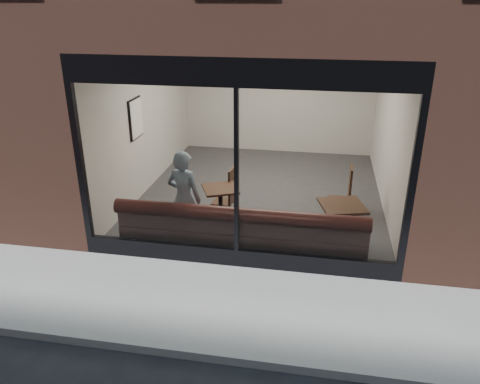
% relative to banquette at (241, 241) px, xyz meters
% --- Properties ---
extents(ground, '(120.00, 120.00, 0.00)m').
position_rel_banquette_xyz_m(ground, '(0.00, -2.45, -0.23)').
color(ground, black).
rests_on(ground, ground).
extents(sidewalk_near, '(40.00, 2.00, 0.01)m').
position_rel_banquette_xyz_m(sidewalk_near, '(0.00, -1.45, -0.22)').
color(sidewalk_near, gray).
rests_on(sidewalk_near, ground).
extents(kerb_near, '(40.00, 0.10, 0.12)m').
position_rel_banquette_xyz_m(kerb_near, '(0.00, -2.50, -0.17)').
color(kerb_near, gray).
rests_on(kerb_near, ground).
extents(host_building_pier_left, '(2.50, 12.00, 3.20)m').
position_rel_banquette_xyz_m(host_building_pier_left, '(-3.75, 5.55, 1.38)').
color(host_building_pier_left, brown).
rests_on(host_building_pier_left, ground).
extents(host_building_pier_right, '(2.50, 12.00, 3.20)m').
position_rel_banquette_xyz_m(host_building_pier_right, '(3.75, 5.55, 1.38)').
color(host_building_pier_right, brown).
rests_on(host_building_pier_right, ground).
extents(host_building_backfill, '(5.00, 6.00, 3.20)m').
position_rel_banquette_xyz_m(host_building_backfill, '(0.00, 8.55, 1.38)').
color(host_building_backfill, brown).
rests_on(host_building_backfill, ground).
extents(cafe_floor, '(6.00, 6.00, 0.00)m').
position_rel_banquette_xyz_m(cafe_floor, '(0.00, 2.55, -0.21)').
color(cafe_floor, '#2D2D30').
rests_on(cafe_floor, ground).
extents(cafe_ceiling, '(6.00, 6.00, 0.00)m').
position_rel_banquette_xyz_m(cafe_ceiling, '(0.00, 2.55, 2.97)').
color(cafe_ceiling, white).
rests_on(cafe_ceiling, host_building_upper).
extents(cafe_wall_back, '(5.00, 0.00, 5.00)m').
position_rel_banquette_xyz_m(cafe_wall_back, '(0.00, 5.54, 1.37)').
color(cafe_wall_back, beige).
rests_on(cafe_wall_back, ground).
extents(cafe_wall_left, '(0.00, 6.00, 6.00)m').
position_rel_banquette_xyz_m(cafe_wall_left, '(-2.49, 2.55, 1.37)').
color(cafe_wall_left, beige).
rests_on(cafe_wall_left, ground).
extents(cafe_wall_right, '(0.00, 6.00, 6.00)m').
position_rel_banquette_xyz_m(cafe_wall_right, '(2.49, 2.55, 1.37)').
color(cafe_wall_right, beige).
rests_on(cafe_wall_right, ground).
extents(storefront_kick, '(5.00, 0.10, 0.30)m').
position_rel_banquette_xyz_m(storefront_kick, '(0.00, -0.40, -0.08)').
color(storefront_kick, black).
rests_on(storefront_kick, ground).
extents(storefront_header, '(5.00, 0.10, 0.40)m').
position_rel_banquette_xyz_m(storefront_header, '(0.00, -0.40, 2.77)').
color(storefront_header, black).
rests_on(storefront_header, host_building_upper).
extents(storefront_mullion, '(0.06, 0.10, 2.50)m').
position_rel_banquette_xyz_m(storefront_mullion, '(0.00, -0.40, 1.32)').
color(storefront_mullion, black).
rests_on(storefront_mullion, storefront_kick).
extents(storefront_glass, '(4.80, 0.00, 4.80)m').
position_rel_banquette_xyz_m(storefront_glass, '(0.00, -0.43, 1.33)').
color(storefront_glass, white).
rests_on(storefront_glass, storefront_kick).
extents(banquette, '(4.00, 0.55, 0.45)m').
position_rel_banquette_xyz_m(banquette, '(0.00, 0.00, 0.00)').
color(banquette, '#351813').
rests_on(banquette, cafe_floor).
extents(person, '(0.68, 0.53, 1.67)m').
position_rel_banquette_xyz_m(person, '(-0.99, 0.17, 0.61)').
color(person, '#85A2B7').
rests_on(person, cafe_floor).
extents(cafe_table_left, '(0.78, 0.78, 0.04)m').
position_rel_banquette_xyz_m(cafe_table_left, '(-0.54, 0.90, 0.52)').
color(cafe_table_left, black).
rests_on(cafe_table_left, cafe_floor).
extents(cafe_table_right, '(0.86, 0.86, 0.04)m').
position_rel_banquette_xyz_m(cafe_table_right, '(1.60, 0.55, 0.52)').
color(cafe_table_right, black).
rests_on(cafe_table_right, cafe_floor).
extents(cafe_chair_left, '(0.42, 0.42, 0.04)m').
position_rel_banquette_xyz_m(cafe_chair_left, '(-0.62, 1.44, 0.01)').
color(cafe_chair_left, black).
rests_on(cafe_chair_left, cafe_floor).
extents(cafe_chair_right, '(0.43, 0.43, 0.04)m').
position_rel_banquette_xyz_m(cafe_chair_right, '(1.60, 1.90, 0.01)').
color(cafe_chair_right, black).
rests_on(cafe_chair_right, cafe_floor).
extents(wall_poster, '(0.02, 0.55, 0.74)m').
position_rel_banquette_xyz_m(wall_poster, '(-2.45, 1.93, 1.47)').
color(wall_poster, white).
rests_on(wall_poster, cafe_wall_left).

